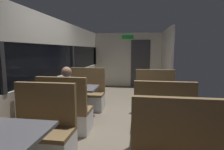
% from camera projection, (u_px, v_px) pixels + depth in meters
% --- Properties ---
extents(ground_plane, '(3.30, 9.20, 0.02)m').
position_uv_depth(ground_plane, '(115.00, 124.00, 3.91)').
color(ground_plane, '#665B4C').
extents(carriage_window_panel_left, '(0.09, 8.48, 2.30)m').
position_uv_depth(carriage_window_panel_left, '(49.00, 72.00, 3.97)').
color(carriage_window_panel_left, beige).
rests_on(carriage_window_panel_left, ground_plane).
extents(carriage_end_bulkhead, '(2.90, 0.11, 2.30)m').
position_uv_depth(carriage_end_bulkhead, '(129.00, 60.00, 7.85)').
color(carriage_end_bulkhead, beige).
rests_on(carriage_end_bulkhead, ground_plane).
extents(carriage_aisle_panel_right, '(0.08, 2.40, 2.30)m').
position_uv_depth(carriage_aisle_panel_right, '(166.00, 62.00, 6.48)').
color(carriage_aisle_panel_right, beige).
rests_on(carriage_aisle_panel_right, ground_plane).
extents(dining_table_near_window, '(0.90, 0.70, 0.74)m').
position_uv_depth(dining_table_near_window, '(4.00, 140.00, 1.90)').
color(dining_table_near_window, '#9E9EA3').
rests_on(dining_table_near_window, ground_plane).
extents(bench_near_window_facing_entry, '(0.95, 0.50, 1.10)m').
position_uv_depth(bench_near_window_facing_entry, '(41.00, 137.00, 2.63)').
color(bench_near_window_facing_entry, silver).
rests_on(bench_near_window_facing_entry, ground_plane).
extents(dining_table_mid_window, '(0.90, 0.70, 0.74)m').
position_uv_depth(dining_table_mid_window, '(77.00, 91.00, 4.16)').
color(dining_table_mid_window, '#9E9EA3').
rests_on(dining_table_mid_window, ground_plane).
extents(bench_mid_window_facing_end, '(0.95, 0.50, 1.10)m').
position_uv_depth(bench_mid_window_facing_end, '(66.00, 115.00, 3.52)').
color(bench_mid_window_facing_end, silver).
rests_on(bench_mid_window_facing_end, ground_plane).
extents(bench_mid_window_facing_entry, '(0.95, 0.50, 1.10)m').
position_uv_depth(bench_mid_window_facing_entry, '(86.00, 97.00, 4.89)').
color(bench_mid_window_facing_entry, silver).
rests_on(bench_mid_window_facing_entry, ground_plane).
extents(dining_table_rear_aisle, '(0.90, 0.70, 0.74)m').
position_uv_depth(dining_table_rear_aisle, '(158.00, 96.00, 3.70)').
color(dining_table_rear_aisle, '#9E9EA3').
rests_on(dining_table_rear_aisle, ground_plane).
extents(bench_rear_aisle_facing_end, '(0.95, 0.50, 1.10)m').
position_uv_depth(bench_rear_aisle_facing_end, '(162.00, 125.00, 3.06)').
color(bench_rear_aisle_facing_end, silver).
rests_on(bench_rear_aisle_facing_end, ground_plane).
extents(bench_rear_aisle_facing_entry, '(0.95, 0.50, 1.10)m').
position_uv_depth(bench_rear_aisle_facing_entry, '(155.00, 102.00, 4.43)').
color(bench_rear_aisle_facing_entry, silver).
rests_on(bench_rear_aisle_facing_entry, ground_plane).
extents(seated_passenger, '(0.47, 0.55, 1.26)m').
position_uv_depth(seated_passenger, '(67.00, 104.00, 3.56)').
color(seated_passenger, '#26262D').
rests_on(seated_passenger, ground_plane).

